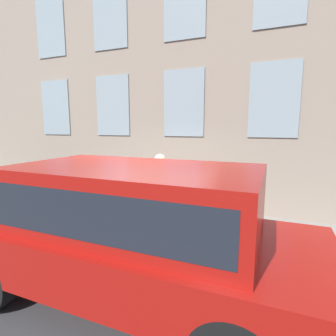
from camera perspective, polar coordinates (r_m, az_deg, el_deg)
ground_plane at (r=5.48m, az=-5.22°, el=-16.44°), size 80.00×80.00×0.00m
sidewalk at (r=6.43m, az=-0.27°, el=-11.81°), size 2.35×60.00×0.13m
fire_hydrant at (r=5.53m, az=1.81°, el=-10.67°), size 0.34×0.45×0.70m
person at (r=5.85m, az=-1.68°, el=-3.24°), size 0.39×0.26×1.63m
parked_truck_red_near at (r=3.57m, az=-8.15°, el=-11.99°), size 1.95×5.02×1.86m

